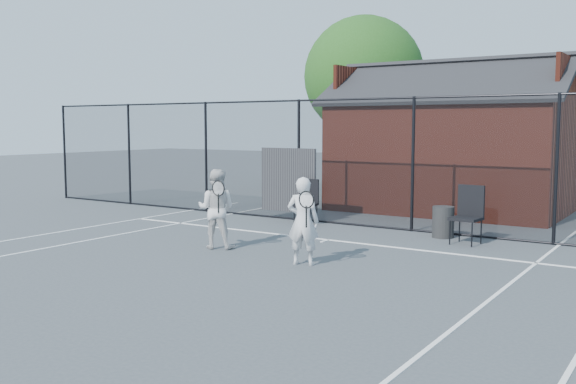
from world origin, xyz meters
The scene contains 10 objects.
ground centered at (0.00, 0.00, 0.00)m, with size 80.00×80.00×0.00m, color #41454A.
court_lines centered at (0.00, -1.32, 0.01)m, with size 11.02×18.00×0.01m.
fence centered at (-0.30, 5.00, 1.45)m, with size 22.04×3.00×3.00m.
clubhouse centered at (0.50, 9.00, 1.61)m, with size 6.50×4.36×4.19m.
tree_left centered at (-4.50, 13.50, 4.19)m, with size 4.48×4.48×6.44m.
player_front centered at (0.80, 0.72, 0.75)m, with size 0.71×0.57×1.50m.
player_back centered at (-1.38, 1.06, 0.77)m, with size 0.91×0.82×1.53m.
chair_left centered at (-1.55, 4.60, 0.52)m, with size 0.50×0.52×1.05m, color black.
chair_right centered at (2.51, 4.10, 0.57)m, with size 0.55×0.57×1.14m, color black.
waste_bin centered at (1.87, 4.60, 0.33)m, with size 0.45×0.45×0.66m, color #262626.
Camera 1 is at (6.49, -8.40, 2.37)m, focal length 40.00 mm.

